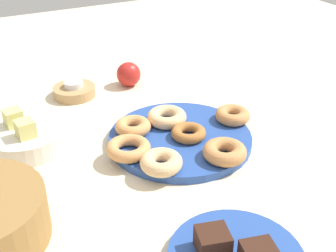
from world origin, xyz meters
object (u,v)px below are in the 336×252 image
at_px(donut_1, 128,148).
at_px(apple, 129,74).
at_px(donut_3, 133,126).
at_px(melon_chunk_right, 13,118).
at_px(donut_5, 161,162).
at_px(fruit_bowl, 25,138).
at_px(candle_holder, 74,91).
at_px(tealight, 74,84).
at_px(donut_plate, 180,138).
at_px(donut_6, 225,152).
at_px(donut_2, 189,133).
at_px(brownie_far, 213,241).
at_px(donut_0, 169,117).
at_px(donut_4, 232,115).
at_px(melon_chunk_left, 25,129).

bearing_deg(donut_1, apple, -23.38).
xyz_separation_m(donut_3, melon_chunk_right, (0.11, 0.23, 0.03)).
distance_m(donut_5, fruit_bowl, 0.31).
xyz_separation_m(candle_holder, melon_chunk_right, (-0.17, 0.18, 0.05)).
bearing_deg(tealight, donut_plate, -157.80).
bearing_deg(tealight, donut_6, -159.44).
relative_size(donut_plate, donut_2, 4.15).
distance_m(brownie_far, apple, 0.66).
relative_size(donut_0, donut_5, 1.09).
xyz_separation_m(donut_5, tealight, (0.43, 0.04, 0.00)).
bearing_deg(donut_plate, donut_3, 54.95).
bearing_deg(tealight, donut_4, -140.29).
xyz_separation_m(donut_1, candle_holder, (0.35, 0.01, -0.02)).
bearing_deg(fruit_bowl, melon_chunk_left, 180.00).
height_order(donut_0, apple, apple).
height_order(donut_2, melon_chunk_right, melon_chunk_right).
distance_m(donut_6, candle_holder, 0.48).
bearing_deg(donut_3, donut_5, 176.77).
relative_size(donut_6, apple, 1.31).
bearing_deg(donut_2, fruit_bowl, 64.01).
bearing_deg(brownie_far, apple, -12.37).
distance_m(donut_3, melon_chunk_left, 0.23).
bearing_deg(donut_5, apple, -15.09).
distance_m(brownie_far, fruit_bowl, 0.49).
distance_m(donut_0, brownie_far, 0.40).
distance_m(donut_0, candle_holder, 0.31).
height_order(donut_2, donut_6, donut_6).
xyz_separation_m(tealight, apple, (-0.01, -0.16, -0.00)).
height_order(donut_5, brownie_far, brownie_far).
bearing_deg(donut_5, candle_holder, 5.56).
xyz_separation_m(donut_plate, apple, (0.33, -0.02, 0.02)).
xyz_separation_m(donut_3, donut_4, (-0.06, -0.22, 0.00)).
height_order(donut_plate, donut_2, donut_2).
distance_m(donut_3, brownie_far, 0.38).
bearing_deg(donut_0, donut_3, 91.55).
relative_size(donut_1, tealight, 1.83).
relative_size(donut_4, fruit_bowl, 0.47).
distance_m(donut_6, apple, 0.45).
distance_m(donut_6, brownie_far, 0.25).
xyz_separation_m(donut_0, donut_6, (-0.18, -0.03, 0.00)).
height_order(donut_plate, donut_1, donut_1).
height_order(donut_4, donut_5, donut_5).
bearing_deg(donut_1, donut_6, -122.61).
bearing_deg(apple, melon_chunk_right, 115.77).
bearing_deg(tealight, candle_holder, 0.00).
distance_m(donut_0, donut_3, 0.09).
bearing_deg(donut_2, tealight, 22.63).
xyz_separation_m(brownie_far, apple, (0.65, -0.14, -0.00)).
xyz_separation_m(donut_0, apple, (0.27, -0.01, 0.00)).
distance_m(donut_1, donut_5, 0.09).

